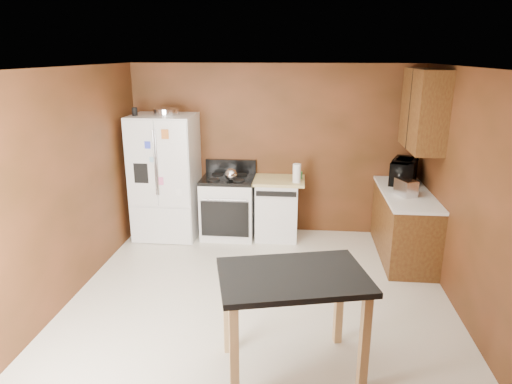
# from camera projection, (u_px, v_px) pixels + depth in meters

# --- Properties ---
(floor) EXTENTS (4.50, 4.50, 0.00)m
(floor) POSITION_uv_depth(u_px,v_px,m) (259.00, 304.00, 4.99)
(floor) COLOR silver
(floor) RESTS_ON ground
(ceiling) EXTENTS (4.50, 4.50, 0.00)m
(ceiling) POSITION_uv_depth(u_px,v_px,m) (260.00, 68.00, 4.26)
(ceiling) COLOR white
(ceiling) RESTS_ON ground
(wall_back) EXTENTS (4.20, 0.00, 4.20)m
(wall_back) POSITION_uv_depth(u_px,v_px,m) (274.00, 150.00, 6.77)
(wall_back) COLOR brown
(wall_back) RESTS_ON ground
(wall_front) EXTENTS (4.20, 0.00, 4.20)m
(wall_front) POSITION_uv_depth(u_px,v_px,m) (221.00, 318.00, 2.49)
(wall_front) COLOR brown
(wall_front) RESTS_ON ground
(wall_left) EXTENTS (0.00, 4.50, 4.50)m
(wall_left) POSITION_uv_depth(u_px,v_px,m) (62.00, 189.00, 4.83)
(wall_left) COLOR brown
(wall_left) RESTS_ON ground
(wall_right) EXTENTS (0.00, 4.50, 4.50)m
(wall_right) POSITION_uv_depth(u_px,v_px,m) (475.00, 202.00, 4.43)
(wall_right) COLOR brown
(wall_right) RESTS_ON ground
(roasting_pan) EXTENTS (0.37, 0.37, 0.09)m
(roasting_pan) POSITION_uv_depth(u_px,v_px,m) (166.00, 112.00, 6.39)
(roasting_pan) COLOR silver
(roasting_pan) RESTS_ON refrigerator
(pen_cup) EXTENTS (0.08, 0.08, 0.11)m
(pen_cup) POSITION_uv_depth(u_px,v_px,m) (135.00, 112.00, 6.29)
(pen_cup) COLOR black
(pen_cup) RESTS_ON refrigerator
(kettle) EXTENTS (0.18, 0.18, 0.18)m
(kettle) POSITION_uv_depth(u_px,v_px,m) (231.00, 175.00, 6.44)
(kettle) COLOR silver
(kettle) RESTS_ON gas_range
(paper_towel) EXTENTS (0.13, 0.13, 0.26)m
(paper_towel) POSITION_uv_depth(u_px,v_px,m) (297.00, 173.00, 6.38)
(paper_towel) COLOR white
(paper_towel) RESTS_ON dishwasher
(green_canister) EXTENTS (0.11, 0.11, 0.10)m
(green_canister) POSITION_uv_depth(u_px,v_px,m) (299.00, 175.00, 6.60)
(green_canister) COLOR #3A9952
(green_canister) RESTS_ON dishwasher
(toaster) EXTENTS (0.27, 0.33, 0.21)m
(toaster) POSITION_uv_depth(u_px,v_px,m) (406.00, 188.00, 5.77)
(toaster) COLOR silver
(toaster) RESTS_ON right_cabinets
(microwave) EXTENTS (0.54, 0.65, 0.30)m
(microwave) POSITION_uv_depth(u_px,v_px,m) (403.00, 172.00, 6.31)
(microwave) COLOR black
(microwave) RESTS_ON right_cabinets
(refrigerator) EXTENTS (0.90, 0.80, 1.80)m
(refrigerator) POSITION_uv_depth(u_px,v_px,m) (166.00, 177.00, 6.65)
(refrigerator) COLOR white
(refrigerator) RESTS_ON ground
(gas_range) EXTENTS (0.76, 0.68, 1.10)m
(gas_range) POSITION_uv_depth(u_px,v_px,m) (228.00, 206.00, 6.75)
(gas_range) COLOR white
(gas_range) RESTS_ON ground
(dishwasher) EXTENTS (0.78, 0.63, 0.89)m
(dishwasher) POSITION_uv_depth(u_px,v_px,m) (277.00, 208.00, 6.71)
(dishwasher) COLOR white
(dishwasher) RESTS_ON ground
(right_cabinets) EXTENTS (0.63, 1.58, 2.45)m
(right_cabinets) POSITION_uv_depth(u_px,v_px,m) (410.00, 191.00, 5.96)
(right_cabinets) COLOR brown
(right_cabinets) RESTS_ON ground
(island) EXTENTS (1.36, 1.07, 0.91)m
(island) POSITION_uv_depth(u_px,v_px,m) (293.00, 290.00, 3.75)
(island) COLOR black
(island) RESTS_ON ground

